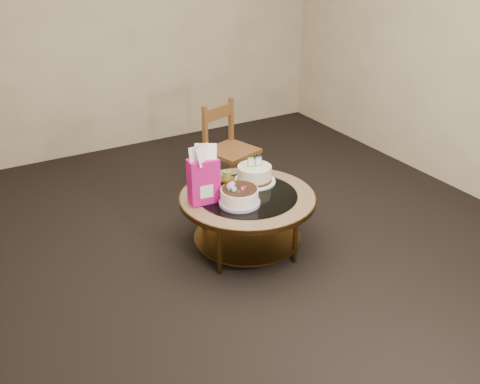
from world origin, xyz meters
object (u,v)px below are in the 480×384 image
cream_cake (254,174)px  dining_chair (229,149)px  decorated_cake (239,197)px  gift_bag (203,175)px  coffee_table (248,204)px

cream_cake → dining_chair: bearing=93.2°
decorated_cake → dining_chair: bearing=65.1°
decorated_cake → cream_cake: cream_cake is taller
dining_chair → gift_bag: bearing=-146.0°
coffee_table → dining_chair: dining_chair is taller
decorated_cake → dining_chair: size_ratio=0.35×
coffee_table → gift_bag: size_ratio=2.39×
decorated_cake → gift_bag: (-0.20, 0.16, 0.16)m
cream_cake → gift_bag: 0.51m
cream_cake → gift_bag: bearing=-151.5°
decorated_cake → cream_cake: (0.28, 0.26, 0.01)m
coffee_table → cream_cake: size_ratio=3.12×
coffee_table → dining_chair: size_ratio=1.21×
gift_bag → dining_chair: (0.67, 0.85, -0.24)m
dining_chair → decorated_cake: bearing=-132.6°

